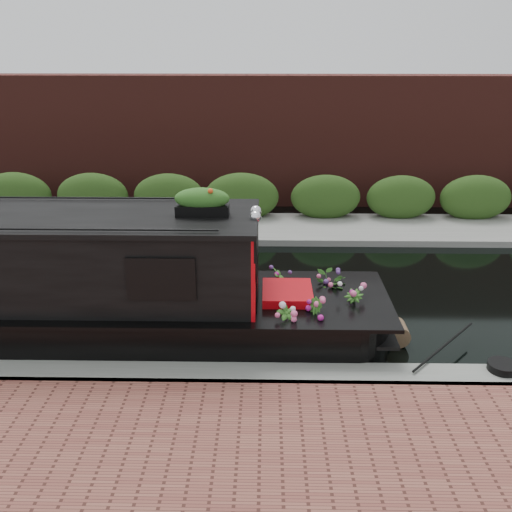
{
  "coord_description": "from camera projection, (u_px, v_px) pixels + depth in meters",
  "views": [
    {
      "loc": [
        0.62,
        -10.88,
        5.13
      ],
      "look_at": [
        0.42,
        -0.6,
        1.13
      ],
      "focal_mm": 40.0,
      "sensor_mm": 36.0,
      "label": 1
    }
  ],
  "objects": [
    {
      "name": "far_hedge",
      "position": [
        245.0,
        221.0,
        16.76
      ],
      "size": [
        40.0,
        1.1,
        2.8
      ],
      "primitive_type": "cube",
      "color": "#2A4B19",
      "rests_on": "ground"
    },
    {
      "name": "narrowboat",
      "position": [
        2.0,
        293.0,
        9.99
      ],
      "size": [
        12.93,
        2.27,
        3.06
      ],
      "rotation": [
        0.0,
        0.0,
        0.0
      ],
      "color": "black",
      "rests_on": "ground"
    },
    {
      "name": "near_bank_coping",
      "position": [
        226.0,
        385.0,
        8.93
      ],
      "size": [
        40.0,
        0.6,
        0.5
      ],
      "primitive_type": "cube",
      "color": "gray",
      "rests_on": "ground"
    },
    {
      "name": "ground",
      "position": [
        236.0,
        295.0,
        12.01
      ],
      "size": [
        80.0,
        80.0,
        0.0
      ],
      "primitive_type": "plane",
      "color": "black",
      "rests_on": "ground"
    },
    {
      "name": "coiled_mooring_rope",
      "position": [
        503.0,
        367.0,
        8.86
      ],
      "size": [
        0.46,
        0.46,
        0.12
      ],
      "primitive_type": "cylinder",
      "color": "black",
      "rests_on": "near_bank_coping"
    },
    {
      "name": "far_bank_path",
      "position": [
        244.0,
        231.0,
        15.92
      ],
      "size": [
        40.0,
        2.4,
        0.34
      ],
      "primitive_type": "cube",
      "color": "gray",
      "rests_on": "ground"
    },
    {
      "name": "rope_fender",
      "position": [
        397.0,
        332.0,
        10.12
      ],
      "size": [
        0.39,
        0.46,
        0.39
      ],
      "primitive_type": "cylinder",
      "rotation": [
        1.57,
        0.0,
        0.0
      ],
      "color": "brown",
      "rests_on": "ground"
    },
    {
      "name": "far_brick_wall",
      "position": [
        248.0,
        202.0,
        18.72
      ],
      "size": [
        40.0,
        1.0,
        8.0
      ],
      "primitive_type": "cube",
      "color": "#4F201A",
      "rests_on": "ground"
    }
  ]
}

